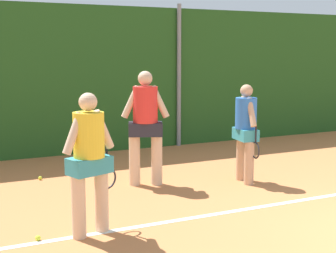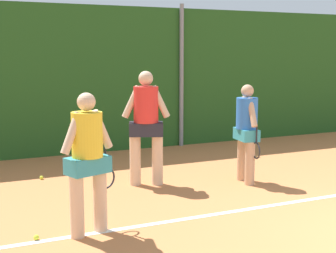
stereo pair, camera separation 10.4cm
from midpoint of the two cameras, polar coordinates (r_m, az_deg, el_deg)
The scene contains 10 objects.
ground_plane at distance 8.01m, azimuth 17.39°, elevation -7.88°, with size 31.09×31.09×0.00m, color #C67542.
hedge_fence_backdrop at distance 11.85m, azimuth 1.43°, elevation 5.63°, with size 20.21×0.25×3.23m, color #23511E.
fence_post_center at distance 11.69m, azimuth 1.82°, elevation 5.82°, with size 0.10×0.10×3.32m, color gray.
court_baseline_paint at distance 8.01m, azimuth 17.40°, elevation -7.86°, with size 14.77×0.10×0.01m, color white.
player_foreground_near at distance 6.03m, azimuth -8.73°, elevation -3.39°, with size 0.76×0.44×1.74m.
player_midcourt at distance 8.49m, azimuth 9.39°, elevation -0.20°, with size 0.36×0.78×1.68m.
player_backcourt_far at distance 8.21m, azimuth -2.18°, elevation 0.57°, with size 0.76×0.51×1.91m.
tennis_ball_2 at distance 9.01m, azimuth -14.04°, elevation -5.73°, with size 0.07×0.07×0.07m, color #CCDB33.
tennis_ball_5 at distance 7.53m, azimuth -10.20°, elevation -8.42°, with size 0.07×0.07×0.07m, color #CCDB33.
tennis_ball_6 at distance 6.21m, azimuth -14.45°, elevation -12.26°, with size 0.07×0.07×0.07m, color #CCDB33.
Camera 2 is at (-5.18, -3.61, 2.20)m, focal length 52.94 mm.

